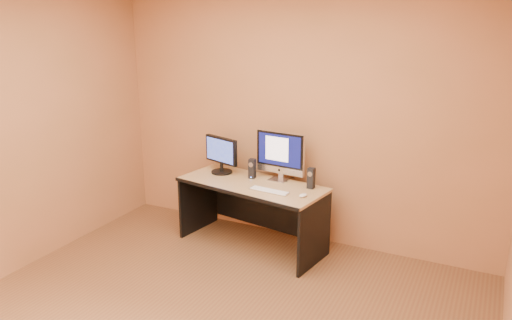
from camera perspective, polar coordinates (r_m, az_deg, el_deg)
name	(u,v)px	position (r m, az deg, el deg)	size (l,w,h in m)	color
walls	(185,168)	(3.25, -8.17, -0.91)	(4.00, 4.00, 2.60)	#AA6B44
desk	(252,215)	(4.99, -0.47, -6.28)	(1.44, 0.63, 0.67)	tan
imac	(279,156)	(4.88, 2.65, 0.46)	(0.51, 0.19, 0.50)	silver
second_monitor	(221,155)	(5.14, -3.97, 0.55)	(0.43, 0.22, 0.38)	black
speaker_left	(252,169)	(4.98, -0.44, -0.99)	(0.06, 0.06, 0.20)	black
speaker_right	(311,178)	(4.72, 6.32, -2.08)	(0.06, 0.06, 0.20)	black
keyboard	(269,191)	(4.64, 1.51, -3.54)	(0.39, 0.10, 0.02)	silver
mouse	(303,195)	(4.52, 5.41, -4.04)	(0.05, 0.09, 0.03)	silver
cable_a	(287,179)	(4.99, 3.62, -2.15)	(0.01, 0.01, 0.20)	black
cable_b	(287,178)	(5.00, 3.54, -2.11)	(0.01, 0.01, 0.16)	black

